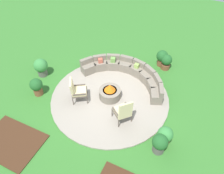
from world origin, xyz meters
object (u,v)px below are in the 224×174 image
object	(u,v)px
lounge_chair_front_right	(123,111)
potted_plant_4	(37,86)
potted_plant_0	(165,136)
curved_stone_bench	(127,72)
lounge_chair_front_left	(77,90)
fire_pit	(110,92)
potted_plant_2	(41,67)
potted_plant_3	(160,143)
potted_plant_1	(162,57)
potted_plant_5	(166,61)

from	to	relation	value
lounge_chair_front_right	potted_plant_4	size ratio (longest dim) A/B	1.35
potted_plant_0	curved_stone_bench	bearing A→B (deg)	133.61
curved_stone_bench	lounge_chair_front_left	bearing A→B (deg)	-120.62
potted_plant_0	fire_pit	bearing A→B (deg)	156.39
potted_plant_2	potted_plant_3	bearing A→B (deg)	-13.86
fire_pit	lounge_chair_front_left	size ratio (longest dim) A/B	0.85
fire_pit	potted_plant_1	world-z (taller)	potted_plant_1
lounge_chair_front_right	potted_plant_0	distance (m)	1.63
fire_pit	curved_stone_bench	world-z (taller)	fire_pit
potted_plant_2	potted_plant_3	size ratio (longest dim) A/B	1.08
potted_plant_3	potted_plant_4	distance (m)	5.30
potted_plant_4	potted_plant_5	distance (m)	5.84
potted_plant_0	potted_plant_3	world-z (taller)	potted_plant_3
potted_plant_4	potted_plant_5	xyz separation A→B (m)	(4.32, 3.92, -0.05)
potted_plant_1	potted_plant_3	xyz separation A→B (m)	(1.21, -4.47, -0.02)
lounge_chair_front_left	potted_plant_5	bearing A→B (deg)	111.20
fire_pit	potted_plant_3	bearing A→B (deg)	-30.52
potted_plant_2	potted_plant_5	bearing A→B (deg)	30.21
fire_pit	curved_stone_bench	distance (m)	1.43
potted_plant_4	fire_pit	bearing A→B (deg)	20.92
potted_plant_5	potted_plant_4	bearing A→B (deg)	-137.79
lounge_chair_front_left	potted_plant_3	bearing A→B (deg)	45.47
curved_stone_bench	lounge_chair_front_right	bearing A→B (deg)	-70.45
lounge_chair_front_left	potted_plant_0	bearing A→B (deg)	51.00
potted_plant_3	potted_plant_4	bearing A→B (deg)	175.69
potted_plant_2	potted_plant_3	distance (m)	6.06
fire_pit	potted_plant_2	bearing A→B (deg)	-179.76
potted_plant_4	potted_plant_5	world-z (taller)	potted_plant_4
potted_plant_0	potted_plant_3	xyz separation A→B (m)	(-0.07, -0.35, 0.01)
fire_pit	lounge_chair_front_right	size ratio (longest dim) A/B	0.82
fire_pit	potted_plant_2	size ratio (longest dim) A/B	1.02
potted_plant_1	potted_plant_2	distance (m)	5.56
potted_plant_0	potted_plant_4	bearing A→B (deg)	179.48
potted_plant_5	curved_stone_bench	bearing A→B (deg)	-134.30
potted_plant_3	potted_plant_1	bearing A→B (deg)	105.19
curved_stone_bench	potted_plant_0	size ratio (longest dim) A/B	5.02
potted_plant_1	potted_plant_3	distance (m)	4.63
potted_plant_0	potted_plant_1	world-z (taller)	potted_plant_1
lounge_chair_front_left	potted_plant_4	world-z (taller)	lounge_chair_front_left
potted_plant_3	curved_stone_bench	bearing A→B (deg)	129.13
potted_plant_0	potted_plant_3	bearing A→B (deg)	-101.18
potted_plant_0	potted_plant_3	distance (m)	0.36
potted_plant_2	potted_plant_5	size ratio (longest dim) A/B	1.15
potted_plant_0	potted_plant_4	xyz separation A→B (m)	(-5.35, 0.05, 0.01)
potted_plant_2	curved_stone_bench	bearing A→B (deg)	22.17
lounge_chair_front_right	potted_plant_3	xyz separation A→B (m)	(1.54, -0.59, -0.17)
fire_pit	lounge_chair_front_right	distance (m)	1.32
curved_stone_bench	lounge_chair_front_left	size ratio (longest dim) A/B	3.86
potted_plant_2	potted_plant_0	bearing A→B (deg)	-10.49
lounge_chair_front_left	potted_plant_2	size ratio (longest dim) A/B	1.20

